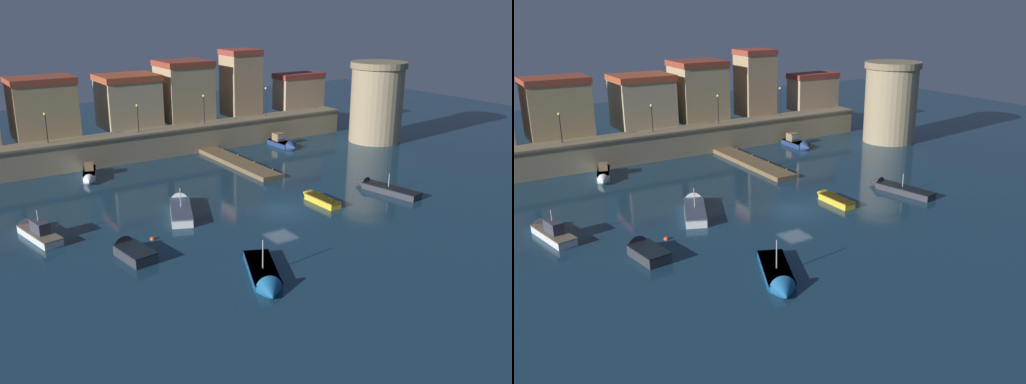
# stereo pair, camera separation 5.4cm
# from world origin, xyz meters

# --- Properties ---
(ground_plane) EXTENTS (133.06, 133.06, 0.00)m
(ground_plane) POSITION_xyz_m (0.00, 0.00, 0.00)
(ground_plane) COLOR #19384C
(quay_wall) EXTENTS (51.06, 3.19, 3.28)m
(quay_wall) POSITION_xyz_m (0.00, 23.62, 1.65)
(quay_wall) COLOR #9E8966
(quay_wall) RESTS_ON ground
(old_town_backdrop) EXTENTS (50.24, 5.96, 8.78)m
(old_town_backdrop) POSITION_xyz_m (-2.32, 27.60, 6.58)
(old_town_backdrop) COLOR tan
(old_town_backdrop) RESTS_ON ground
(fortress_tower) EXTENTS (7.36, 7.36, 10.46)m
(fortress_tower) POSITION_xyz_m (26.05, 15.11, 5.29)
(fortress_tower) COLOR #9E8966
(fortress_tower) RESTS_ON ground
(pier_dock) EXTENTS (2.52, 14.40, 0.70)m
(pier_dock) POSITION_xyz_m (4.54, 14.98, 0.24)
(pier_dock) COLOR brown
(pier_dock) RESTS_ON ground
(quay_lamp_0) EXTENTS (0.32, 0.32, 3.32)m
(quay_lamp_0) POSITION_xyz_m (-14.22, 23.62, 5.50)
(quay_lamp_0) COLOR black
(quay_lamp_0) RESTS_ON quay_wall
(quay_lamp_1) EXTENTS (0.32, 0.32, 3.25)m
(quay_lamp_1) POSITION_xyz_m (-3.86, 23.62, 5.46)
(quay_lamp_1) COLOR black
(quay_lamp_1) RESTS_ON quay_wall
(quay_lamp_2) EXTENTS (0.32, 0.32, 3.64)m
(quay_lamp_2) POSITION_xyz_m (4.87, 23.62, 5.68)
(quay_lamp_2) COLOR black
(quay_lamp_2) RESTS_ON quay_wall
(quay_lamp_3) EXTENTS (0.32, 0.32, 3.83)m
(quay_lamp_3) POSITION_xyz_m (14.14, 23.62, 5.79)
(quay_lamp_3) COLOR black
(quay_lamp_3) RESTS_ON quay_wall
(moored_boat_0) EXTENTS (1.21, 4.99, 1.13)m
(moored_boat_0) POSITION_xyz_m (4.22, 0.07, 0.34)
(moored_boat_0) COLOR gold
(moored_boat_0) RESTS_ON ground
(moored_boat_1) EXTENTS (2.36, 4.52, 1.71)m
(moored_boat_1) POSITION_xyz_m (-14.81, -1.76, 0.43)
(moored_boat_1) COLOR #333338
(moored_boat_1) RESTS_ON ground
(moored_boat_2) EXTENTS (4.37, 7.32, 2.95)m
(moored_boat_2) POSITION_xyz_m (-7.72, 4.61, 0.41)
(moored_boat_2) COLOR white
(moored_boat_2) RESTS_ON ground
(moored_boat_3) EXTENTS (2.94, 5.73, 1.68)m
(moored_boat_3) POSITION_xyz_m (-11.49, 18.76, 0.49)
(moored_boat_3) COLOR white
(moored_boat_3) RESTS_ON ground
(moored_boat_4) EXTENTS (2.82, 7.45, 2.35)m
(moored_boat_4) POSITION_xyz_m (11.51, -0.90, 0.35)
(moored_boat_4) COLOR #333338
(moored_boat_4) RESTS_ON ground
(moored_boat_5) EXTENTS (1.73, 5.19, 2.06)m
(moored_boat_5) POSITION_xyz_m (13.88, 18.97, 0.47)
(moored_boat_5) COLOR navy
(moored_boat_5) RESTS_ON ground
(moored_boat_6) EXTENTS (4.45, 7.02, 3.21)m
(moored_boat_6) POSITION_xyz_m (-8.79, -10.60, 0.27)
(moored_boat_6) COLOR #195689
(moored_boat_6) RESTS_ON ground
(moored_boat_7) EXTENTS (2.76, 6.63, 2.83)m
(moored_boat_7) POSITION_xyz_m (-19.85, 5.99, 0.46)
(moored_boat_7) COLOR silver
(moored_boat_7) RESTS_ON ground
(mooring_buoy_0) EXTENTS (0.44, 0.44, 0.44)m
(mooring_buoy_0) POSITION_xyz_m (-12.27, 0.20, 0.00)
(mooring_buoy_0) COLOR #EA4C19
(mooring_buoy_0) RESTS_ON ground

